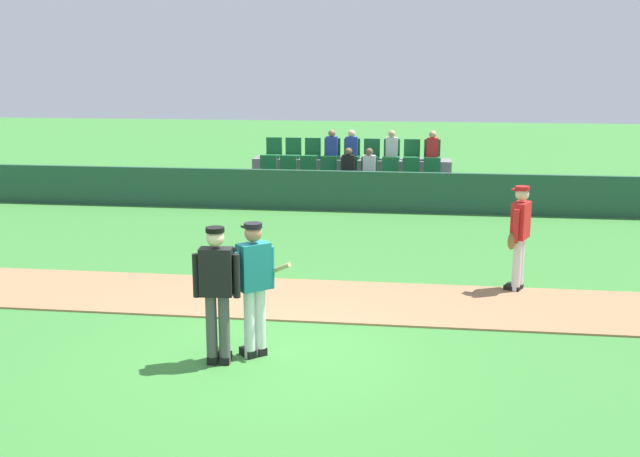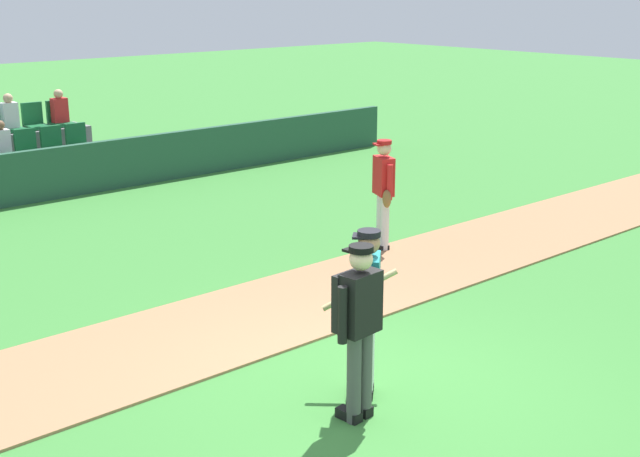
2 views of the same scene
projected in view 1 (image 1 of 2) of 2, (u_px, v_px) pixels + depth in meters
The scene contains 7 objects.
ground_plane at pixel (264, 355), 9.94m from camera, with size 80.00×80.00×0.00m, color #387A33.
infield_dirt_path at pixel (295, 299), 12.24m from camera, with size 28.00×2.15×0.03m, color #9E704C.
dugout_fence at pixel (344, 191), 19.47m from camera, with size 20.00×0.16×1.02m, color #234C38.
stadium_bleachers at pixel (351, 182), 20.87m from camera, with size 5.55×2.10×1.90m.
batter_teal_jersey at pixel (254, 284), 9.69m from camera, with size 0.71×0.69×1.76m.
umpire_home_plate at pixel (217, 287), 9.46m from camera, with size 0.59×0.33×1.76m.
runner_red_jersey at pixel (519, 235), 12.49m from camera, with size 0.43×0.62×1.76m.
Camera 1 is at (1.98, -9.18, 3.72)m, focal length 42.99 mm.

